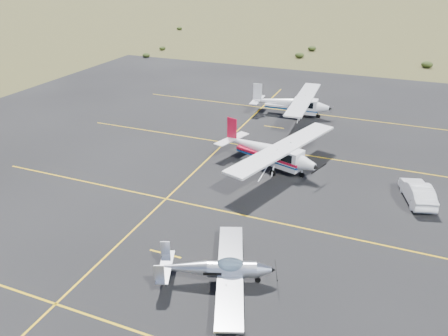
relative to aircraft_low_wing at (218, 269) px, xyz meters
The scene contains 6 objects.
ground 4.67m from the aircraft_low_wing, 98.76° to the left, with size 1600.00×1600.00×0.00m, color #383D1C.
apron 11.59m from the aircraft_low_wing, 93.47° to the left, with size 72.00×72.00×0.02m, color black.
aircraft_low_wing is the anchor object (origin of this frame).
aircraft_cessna 14.32m from the aircraft_low_wing, 96.21° to the left, with size 8.70×12.54×3.21m.
aircraft_plain 27.32m from the aircraft_low_wing, 96.38° to the left, with size 7.31×12.20×3.09m.
sedan 15.83m from the aircraft_low_wing, 53.58° to the left, with size 1.47×4.20×1.39m, color white.
Camera 1 is at (7.63, -20.87, 15.19)m, focal length 35.00 mm.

